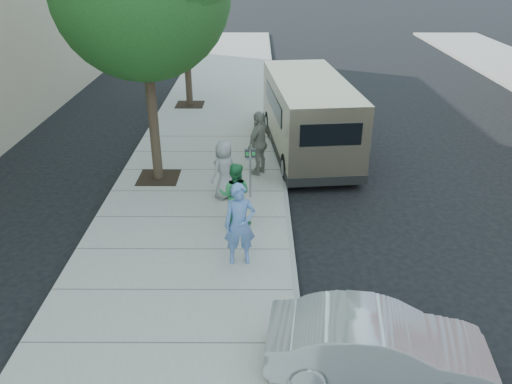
# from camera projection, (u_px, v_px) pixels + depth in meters

# --- Properties ---
(ground) EXTENTS (120.00, 120.00, 0.00)m
(ground) POSITION_uv_depth(u_px,v_px,m) (232.00, 222.00, 12.80)
(ground) COLOR black
(ground) RESTS_ON ground
(sidewalk) EXTENTS (5.00, 60.00, 0.15)m
(sidewalk) POSITION_uv_depth(u_px,v_px,m) (193.00, 219.00, 12.77)
(sidewalk) COLOR gray
(sidewalk) RESTS_ON ground
(curb_face) EXTENTS (0.12, 60.00, 0.16)m
(curb_face) POSITION_uv_depth(u_px,v_px,m) (288.00, 220.00, 12.76)
(curb_face) COLOR gray
(curb_face) RESTS_ON ground
(parking_meter) EXTENTS (0.30, 0.14, 1.41)m
(parking_meter) POSITION_uv_depth(u_px,v_px,m) (250.00, 163.00, 13.29)
(parking_meter) COLOR gray
(parking_meter) RESTS_ON sidewalk
(van) EXTENTS (2.90, 6.97, 2.52)m
(van) POSITION_uv_depth(u_px,v_px,m) (308.00, 114.00, 16.55)
(van) COLOR tan
(van) RESTS_ON ground
(sedan) EXTENTS (3.74, 1.71, 1.19)m
(sedan) POSITION_uv_depth(u_px,v_px,m) (378.00, 346.00, 8.01)
(sedan) COLOR #AFB2B6
(sedan) RESTS_ON ground
(person_officer) EXTENTS (0.73, 0.53, 1.86)m
(person_officer) POSITION_uv_depth(u_px,v_px,m) (240.00, 224.00, 10.54)
(person_officer) COLOR #5B81C1
(person_officer) RESTS_ON sidewalk
(person_green_shirt) EXTENTS (0.87, 0.72, 1.63)m
(person_green_shirt) POSITION_uv_depth(u_px,v_px,m) (235.00, 195.00, 12.05)
(person_green_shirt) COLOR #2B8449
(person_green_shirt) RESTS_ON sidewalk
(person_gray_shirt) EXTENTS (0.91, 0.93, 1.62)m
(person_gray_shirt) POSITION_uv_depth(u_px,v_px,m) (224.00, 170.00, 13.40)
(person_gray_shirt) COLOR gray
(person_gray_shirt) RESTS_ON sidewalk
(person_striped_polo) EXTENTS (1.01, 1.22, 1.94)m
(person_striped_polo) POSITION_uv_depth(u_px,v_px,m) (259.00, 143.00, 14.75)
(person_striped_polo) COLOR gray
(person_striped_polo) RESTS_ON sidewalk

